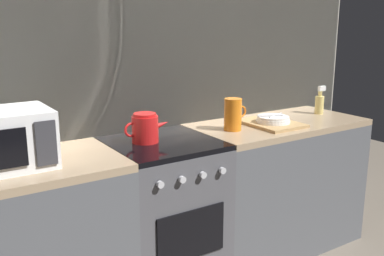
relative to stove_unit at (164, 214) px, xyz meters
The scene contains 7 objects.
back_wall 0.82m from the stove_unit, 90.00° to the left, with size 3.60×0.05×2.40m.
stove_unit is the anchor object (origin of this frame).
counter_right 0.90m from the stove_unit, ahead, with size 1.20×0.60×0.90m.
kettle 0.54m from the stove_unit, 157.52° to the left, with size 0.28×0.15×0.17m.
pitcher 0.74m from the stove_unit, ahead, with size 0.16×0.11×0.20m.
dish_pile 0.93m from the stove_unit, ahead, with size 0.30×0.40×0.07m.
spray_bottle 1.44m from the stove_unit, ahead, with size 0.08×0.06×0.20m.
Camera 1 is at (-1.19, -2.13, 1.57)m, focal length 41.63 mm.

